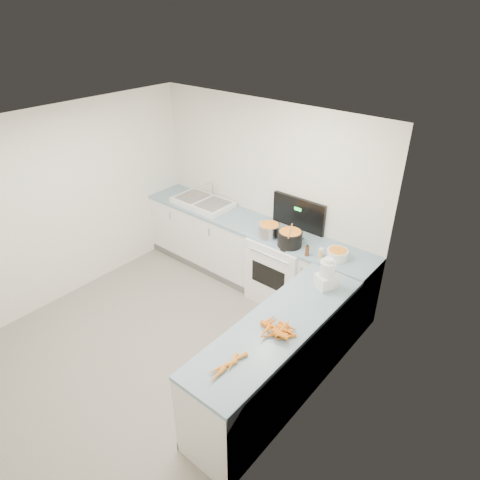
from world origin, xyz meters
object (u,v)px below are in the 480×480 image
Objects in this scene: stove at (283,267)px; sink at (203,202)px; steel_pot at (269,231)px; spice_jar at (321,253)px; extract_bottle at (307,251)px; food_processor at (327,275)px; black_pot at (290,239)px; mixing_bowl at (337,254)px.

stove is 1.54m from sink.
sink reaches higher than steel_pot.
steel_pot is at bearing -179.94° from spice_jar.
food_processor is (0.48, -0.40, 0.09)m from extract_bottle.
spice_jar is at bearing -13.54° from stove.
stove is at bearing 154.43° from extract_bottle.
spice_jar is at bearing 125.34° from food_processor.
black_pot is (0.17, -0.15, 0.55)m from stove.
steel_pot reaches higher than spice_jar.
sink is 8.80× the size of spice_jar.
stove is 0.93m from mixing_bowl.
spice_jar is at bearing 28.77° from extract_bottle.
food_processor is (0.94, -0.62, 0.61)m from stove.
mixing_bowl is at bearing 28.91° from spice_jar.
extract_bottle is 0.63m from food_processor.
mixing_bowl is (0.59, 0.10, -0.03)m from black_pot.
black_pot is (0.32, -0.01, 0.01)m from steel_pot.
spice_jar is at bearing -4.46° from sink.
steel_pot is 0.74m from spice_jar.
sink is at bearing 175.54° from spice_jar.
sink is 2.91× the size of black_pot.
black_pot reaches higher than spice_jar.
extract_bottle is at bearing -7.04° from sink.
sink is 1.63m from black_pot.
stove reaches higher than extract_bottle.
extract_bottle is at bearing 139.96° from food_processor.
stove is 1.58× the size of sink.
extract_bottle is (-0.30, -0.17, 0.01)m from mixing_bowl.
black_pot is 2.43× the size of extract_bottle.
sink is (-1.45, 0.02, 0.50)m from stove.
steel_pot is 2.21× the size of extract_bottle.
mixing_bowl is at bearing 28.85° from extract_bottle.
food_processor reaches higher than sink.
food_processor is (0.17, -0.57, 0.09)m from mixing_bowl.
mixing_bowl is (0.76, -0.05, 0.52)m from stove.
food_processor is (1.08, -0.48, 0.07)m from steel_pot.
extract_bottle is at bearing -13.01° from black_pot.
stove reaches higher than black_pot.
food_processor is at bearing -23.76° from steel_pot.
extract_bottle is (0.29, -0.07, -0.02)m from black_pot.
stove is 0.60m from black_pot.
black_pot is 0.90m from food_processor.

